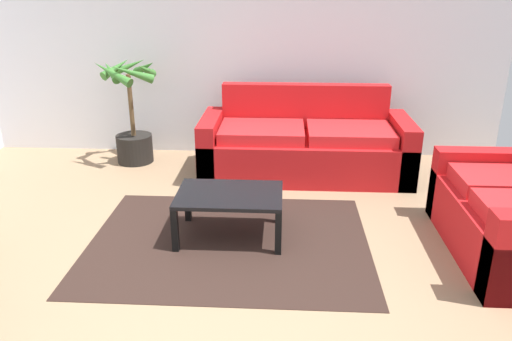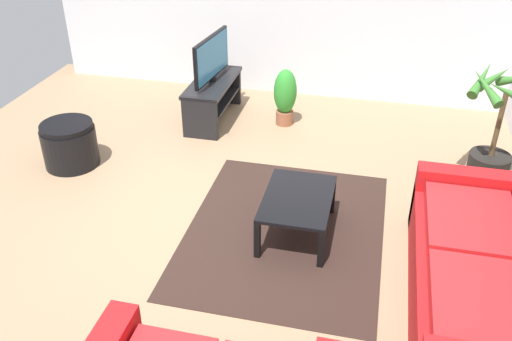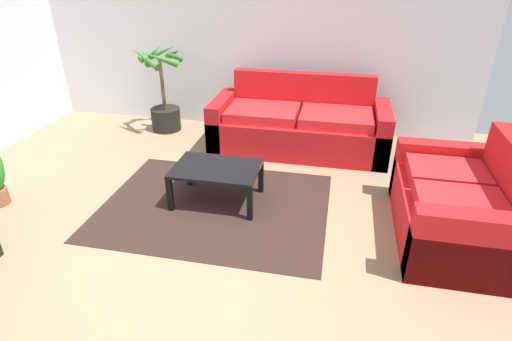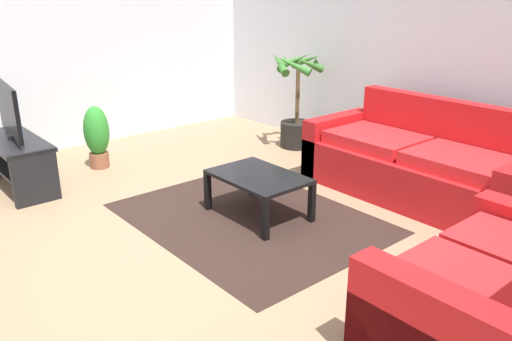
% 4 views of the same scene
% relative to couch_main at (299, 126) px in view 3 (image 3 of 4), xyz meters
% --- Properties ---
extents(ground_plane, '(6.60, 6.60, 0.00)m').
position_rel_couch_main_xyz_m(ground_plane, '(-0.74, -2.28, -0.30)').
color(ground_plane, '#937556').
extents(wall_back, '(6.00, 0.06, 2.70)m').
position_rel_couch_main_xyz_m(wall_back, '(-0.74, 0.72, 1.05)').
color(wall_back, silver).
rests_on(wall_back, ground).
extents(couch_main, '(2.16, 0.90, 0.90)m').
position_rel_couch_main_xyz_m(couch_main, '(0.00, 0.00, 0.00)').
color(couch_main, red).
rests_on(couch_main, ground).
extents(couch_loveseat, '(0.90, 1.42, 0.90)m').
position_rel_couch_main_xyz_m(couch_loveseat, '(1.54, -1.59, -0.01)').
color(couch_loveseat, red).
rests_on(couch_loveseat, ground).
extents(coffee_table, '(0.83, 0.57, 0.38)m').
position_rel_couch_main_xyz_m(coffee_table, '(-0.64, -1.45, 0.03)').
color(coffee_table, black).
rests_on(coffee_table, ground).
extents(area_rug, '(2.20, 1.70, 0.01)m').
position_rel_couch_main_xyz_m(area_rug, '(-0.64, -1.55, -0.30)').
color(area_rug, black).
rests_on(area_rug, ground).
extents(potted_palm, '(0.67, 0.69, 1.18)m').
position_rel_couch_main_xyz_m(potted_palm, '(-1.91, 0.26, 0.18)').
color(potted_palm, black).
rests_on(potted_palm, ground).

